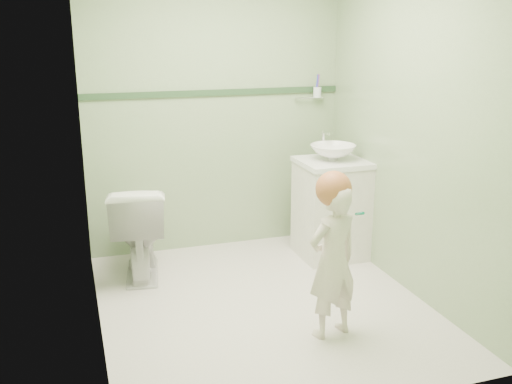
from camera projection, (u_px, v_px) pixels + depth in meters
name	position (u px, v px, depth m)	size (l,w,h in m)	color
ground	(263.00, 304.00, 4.07)	(2.50, 2.50, 0.00)	beige
room_shell	(263.00, 135.00, 3.74)	(2.50, 2.54, 2.40)	#8FAD7B
trim_stripe	(215.00, 93.00, 4.84)	(2.20, 0.02, 0.05)	#2A482A
vanity	(331.00, 210.00, 4.85)	(0.52, 0.50, 0.80)	silver
counter	(333.00, 162.00, 4.74)	(0.54, 0.52, 0.04)	white
basin	(333.00, 152.00, 4.72)	(0.37, 0.37, 0.13)	white
faucet	(324.00, 139.00, 4.87)	(0.03, 0.13, 0.18)	silver
cup_holder	(316.00, 92.00, 5.06)	(0.26, 0.07, 0.21)	silver
toilet	(139.00, 229.00, 4.48)	(0.41, 0.73, 0.74)	white
toddler	(333.00, 262.00, 3.55)	(0.36, 0.24, 0.98)	silver
hair_cap	(334.00, 189.00, 3.45)	(0.22, 0.22, 0.22)	#A45C33
teal_toothbrush	(358.00, 213.00, 3.39)	(0.11, 0.14, 0.08)	#047F61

